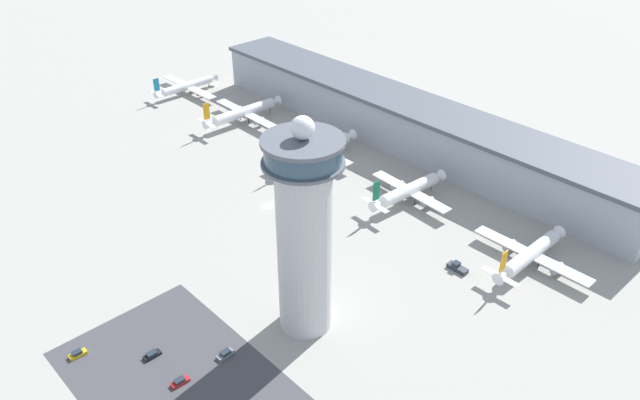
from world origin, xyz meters
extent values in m
plane|color=#9E9B93|center=(0.00, 0.00, 0.00)|extent=(1000.00, 1000.00, 0.00)
cube|color=#A3A8B2|center=(0.00, 70.00, 8.97)|extent=(200.85, 22.00, 17.95)
cube|color=#4C515B|center=(0.00, 70.00, 18.75)|extent=(200.85, 25.00, 1.60)
cylinder|color=#BCBCC1|center=(51.88, -29.46, 23.73)|extent=(13.56, 13.56, 47.46)
cylinder|color=#565B66|center=(51.88, -29.46, 47.86)|extent=(19.21, 19.21, 0.80)
cylinder|color=#334C60|center=(51.88, -29.46, 50.57)|extent=(17.67, 17.67, 4.63)
cylinder|color=#565B66|center=(51.88, -29.46, 53.39)|extent=(19.21, 19.21, 1.00)
sphere|color=white|center=(51.88, -29.46, 56.60)|extent=(5.43, 5.43, 5.43)
cube|color=#424247|center=(47.71, -65.22, 0.00)|extent=(64.00, 40.00, 0.01)
cylinder|color=white|center=(-106.27, 36.04, 3.86)|extent=(3.85, 26.43, 3.70)
cone|color=white|center=(-106.35, 50.91, 3.86)|extent=(3.72, 3.35, 3.70)
cone|color=white|center=(-106.18, 20.62, 3.86)|extent=(3.36, 4.46, 3.33)
cube|color=white|center=(-106.27, 36.57, 3.21)|extent=(40.18, 4.63, 0.44)
cylinder|color=#A8A8B2|center=(-114.71, 37.53, 2.09)|extent=(2.06, 4.08, 2.04)
cylinder|color=#A8A8B2|center=(-97.84, 37.62, 2.09)|extent=(2.06, 4.08, 2.04)
cube|color=#197FB2|center=(-106.17, 19.73, 8.67)|extent=(0.32, 2.80, 5.92)
cube|color=white|center=(-106.17, 19.33, 4.23)|extent=(10.38, 2.06, 0.24)
cylinder|color=black|center=(-106.33, 48.05, 1.00)|extent=(0.28, 0.28, 2.00)
cylinder|color=black|center=(-103.67, 35.79, 1.00)|extent=(0.28, 0.28, 2.00)
cylinder|color=black|center=(-108.86, 35.76, 1.00)|extent=(0.28, 0.28, 2.00)
cylinder|color=white|center=(-60.80, 35.80, 4.90)|extent=(4.86, 30.36, 4.40)
cone|color=white|center=(-60.54, 52.93, 4.90)|extent=(4.46, 4.02, 4.40)
cone|color=white|center=(-61.08, 18.02, 4.90)|extent=(4.04, 5.34, 3.96)
cube|color=white|center=(-60.79, 36.41, 4.13)|extent=(38.71, 4.99, 0.44)
cylinder|color=#A8A8B2|center=(-68.89, 37.53, 2.80)|extent=(2.49, 4.87, 2.42)
cylinder|color=#A8A8B2|center=(-52.67, 37.28, 2.80)|extent=(2.49, 4.87, 2.42)
cube|color=orange|center=(-61.09, 16.96, 10.62)|extent=(0.34, 2.80, 7.03)
cube|color=white|center=(-61.10, 16.56, 5.34)|extent=(12.34, 2.19, 0.24)
cylinder|color=black|center=(-60.59, 49.75, 1.35)|extent=(0.28, 0.28, 2.70)
cylinder|color=black|center=(-57.73, 35.56, 1.35)|extent=(0.28, 0.28, 2.70)
cylinder|color=black|center=(-63.88, 35.65, 1.35)|extent=(0.28, 0.28, 2.70)
cylinder|color=white|center=(-12.78, 35.41, 4.84)|extent=(4.69, 29.54, 4.48)
cone|color=white|center=(-12.66, 52.18, 4.84)|extent=(4.51, 4.07, 4.48)
cone|color=white|center=(-12.91, 17.96, 4.84)|extent=(4.07, 5.41, 4.04)
cube|color=white|center=(-12.78, 36.00, 4.06)|extent=(32.38, 4.63, 0.44)
cylinder|color=#A8A8B2|center=(-19.57, 37.04, 2.70)|extent=(2.50, 4.95, 2.47)
cylinder|color=#A8A8B2|center=(-5.98, 36.95, 2.70)|extent=(2.50, 4.95, 2.47)
cube|color=#197FB2|center=(-12.92, 16.89, 10.67)|extent=(0.32, 2.80, 7.17)
cube|color=white|center=(-12.92, 16.49, 5.29)|extent=(12.57, 2.09, 0.24)
cylinder|color=black|center=(-12.69, 48.96, 1.30)|extent=(0.28, 0.28, 2.60)
cylinder|color=black|center=(-9.65, 35.17, 1.30)|extent=(0.28, 0.28, 2.60)
cylinder|color=black|center=(-15.92, 35.22, 1.30)|extent=(0.28, 0.28, 2.60)
cylinder|color=white|center=(31.05, 37.41, 4.72)|extent=(6.03, 25.30, 4.32)
cone|color=white|center=(32.04, 51.86, 4.72)|extent=(4.58, 4.18, 4.32)
cone|color=white|center=(30.02, 22.32, 4.72)|extent=(4.23, 5.44, 3.89)
cube|color=white|center=(31.08, 37.91, 3.96)|extent=(33.91, 6.69, 0.44)
cylinder|color=#A8A8B2|center=(24.09, 39.39, 2.65)|extent=(2.70, 4.90, 2.38)
cylinder|color=#A8A8B2|center=(38.21, 38.43, 2.65)|extent=(2.70, 4.90, 2.38)
cube|color=#14704C|center=(29.94, 21.29, 10.33)|extent=(0.49, 2.81, 6.91)
cube|color=white|center=(29.92, 20.89, 5.15)|extent=(12.21, 2.82, 0.24)
cylinder|color=black|center=(31.82, 48.72, 1.28)|extent=(0.28, 0.28, 2.56)
cylinder|color=black|center=(34.05, 36.91, 1.28)|extent=(0.28, 0.28, 2.56)
cylinder|color=black|center=(28.01, 37.32, 1.28)|extent=(0.28, 0.28, 2.56)
cylinder|color=white|center=(78.92, 36.06, 4.15)|extent=(4.28, 25.46, 4.18)
cone|color=white|center=(78.87, 50.67, 4.15)|extent=(4.20, 3.78, 4.18)
cone|color=white|center=(78.98, 20.83, 4.15)|extent=(3.78, 5.03, 3.77)
cube|color=white|center=(78.92, 36.57, 3.42)|extent=(37.73, 4.54, 0.44)
cylinder|color=#A8A8B2|center=(71.00, 37.54, 2.15)|extent=(2.32, 4.61, 2.30)
cylinder|color=#A8A8B2|center=(86.84, 37.60, 2.15)|extent=(2.32, 4.61, 2.30)
cube|color=orange|center=(78.99, 19.83, 9.59)|extent=(0.31, 2.80, 6.69)
cube|color=white|center=(78.99, 19.43, 4.57)|extent=(11.72, 2.04, 0.24)
cylinder|color=black|center=(78.88, 47.58, 1.03)|extent=(0.28, 0.28, 2.06)
cylinder|color=black|center=(81.85, 35.78, 1.03)|extent=(0.28, 0.28, 2.06)
cylinder|color=black|center=(76.00, 35.76, 1.03)|extent=(0.28, 0.28, 2.06)
cube|color=black|center=(-8.90, 33.74, 0.06)|extent=(4.59, 5.53, 0.12)
cube|color=silver|center=(-8.90, 33.74, 0.81)|extent=(5.17, 6.40, 1.62)
cube|color=#232D38|center=(-9.20, 34.26, 2.28)|extent=(2.77, 2.65, 1.32)
cube|color=black|center=(8.25, 1.92, 0.06)|extent=(6.20, 3.79, 0.12)
cube|color=#2D333D|center=(8.25, 1.92, 0.78)|extent=(7.29, 4.16, 1.56)
cube|color=#232D38|center=(8.92, 1.75, 2.20)|extent=(2.56, 2.65, 1.28)
cube|color=black|center=(65.88, 18.21, 0.06)|extent=(5.36, 2.35, 0.12)
cube|color=#2D333D|center=(65.88, 18.21, 0.68)|extent=(6.38, 2.45, 1.37)
cube|color=#232D38|center=(65.25, 18.21, 1.93)|extent=(1.92, 2.14, 1.12)
cube|color=black|center=(47.28, -65.16, 0.06)|extent=(1.88, 3.86, 0.12)
cube|color=red|center=(47.28, -65.16, 0.41)|extent=(1.98, 4.59, 0.81)
cube|color=#232D38|center=(47.28, -65.28, 1.15)|extent=(1.68, 2.55, 0.67)
cube|color=black|center=(47.34, -52.21, 0.06)|extent=(1.92, 3.86, 0.12)
cube|color=slate|center=(47.34, -52.21, 0.42)|extent=(2.02, 4.59, 0.84)
cube|color=#232D38|center=(47.34, -52.10, 1.19)|extent=(1.74, 2.54, 0.69)
cube|color=black|center=(35.08, -65.55, 0.06)|extent=(1.83, 3.74, 0.12)
cube|color=black|center=(35.08, -65.55, 0.38)|extent=(1.91, 4.45, 0.76)
cube|color=#232D38|center=(35.08, -65.66, 1.07)|extent=(1.67, 2.45, 0.62)
cube|color=black|center=(22.26, -78.94, 0.06)|extent=(1.86, 3.67, 0.12)
cube|color=gold|center=(22.26, -78.94, 0.42)|extent=(1.96, 4.35, 0.85)
cube|color=#232D38|center=(22.25, -79.04, 1.19)|extent=(1.67, 2.42, 0.69)
camera|label=1|loc=(144.86, -110.97, 114.34)|focal=35.00mm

